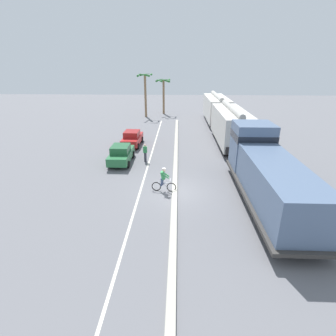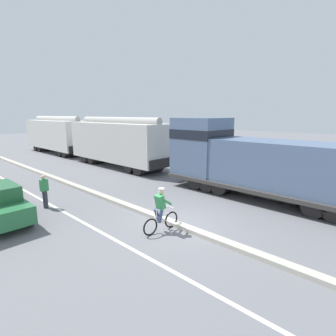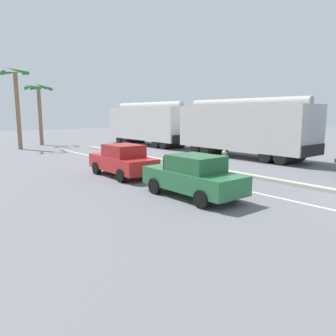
# 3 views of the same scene
# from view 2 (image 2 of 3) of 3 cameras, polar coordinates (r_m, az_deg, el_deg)

# --- Properties ---
(ground_plane) EXTENTS (120.00, 120.00, 0.00)m
(ground_plane) POSITION_cam_2_polar(r_m,az_deg,el_deg) (10.91, 1.20, -12.28)
(ground_plane) COLOR slate
(median_curb) EXTENTS (0.36, 36.00, 0.16)m
(median_curb) POSITION_cam_2_polar(r_m,az_deg,el_deg) (15.30, -15.79, -5.27)
(median_curb) COLOR #B2AD9E
(median_curb) RESTS_ON ground
(lane_stripe) EXTENTS (0.14, 36.00, 0.01)m
(lane_stripe) POSITION_cam_2_polar(r_m,az_deg,el_deg) (14.32, -24.07, -7.36)
(lane_stripe) COLOR silver
(lane_stripe) RESTS_ON ground
(locomotive) EXTENTS (3.10, 11.61, 4.20)m
(locomotive) POSITION_cam_2_polar(r_m,az_deg,el_deg) (14.73, 18.47, 0.79)
(locomotive) COLOR slate
(locomotive) RESTS_ON ground
(hopper_car_lead) EXTENTS (2.90, 10.60, 4.18)m
(hopper_car_lead) POSITION_cam_2_polar(r_m,az_deg,el_deg) (22.57, -10.75, 5.51)
(hopper_car_lead) COLOR beige
(hopper_car_lead) RESTS_ON ground
(hopper_car_middle) EXTENTS (2.90, 10.60, 4.18)m
(hopper_car_middle) POSITION_cam_2_polar(r_m,az_deg,el_deg) (32.64, -22.94, 6.65)
(hopper_car_middle) COLOR silver
(hopper_car_middle) RESTS_ON ground
(cyclist) EXTENTS (1.71, 0.49, 1.71)m
(cyclist) POSITION_cam_2_polar(r_m,az_deg,el_deg) (10.05, -1.59, -9.40)
(cyclist) COLOR black
(cyclist) RESTS_ON ground
(pedestrian_by_cars) EXTENTS (0.34, 0.22, 1.62)m
(pedestrian_by_cars) POSITION_cam_2_polar(r_m,az_deg,el_deg) (13.78, -25.29, -4.53)
(pedestrian_by_cars) COLOR #33333D
(pedestrian_by_cars) RESTS_ON ground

